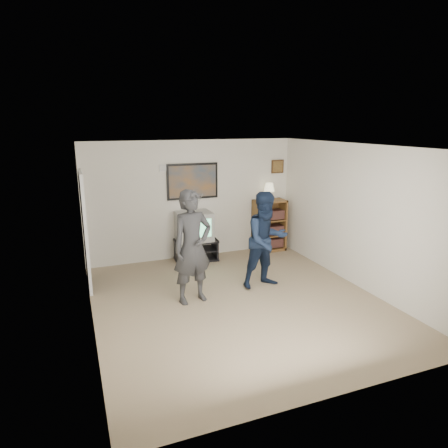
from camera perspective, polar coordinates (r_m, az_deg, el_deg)
room_shell at (r=6.51m, az=0.97°, el=0.14°), size 4.51×5.00×2.51m
media_stand at (r=8.49m, az=-4.01°, el=-3.70°), size 0.92×0.56×0.45m
crt_television at (r=8.33m, az=-4.34°, el=-0.30°), size 0.72×0.61×0.60m
bookshelf at (r=9.08m, az=6.48°, el=-0.20°), size 0.71×0.41×1.16m
table_lamp at (r=8.95m, az=6.46°, el=4.64°), size 0.24×0.24×0.38m
person_tall at (r=6.37m, az=-4.54°, el=-3.31°), size 0.75×0.56×1.84m
person_short at (r=6.99m, az=6.06°, el=-2.29°), size 0.89×0.72×1.71m
controller_left at (r=6.48m, az=-4.97°, el=-0.70°), size 0.05×0.12×0.03m
controller_right at (r=7.17m, az=5.26°, el=0.26°), size 0.07×0.14×0.04m
poster at (r=8.40m, az=-4.51°, el=6.11°), size 1.10×0.03×0.75m
air_vent at (r=8.23m, az=-8.26°, el=7.94°), size 0.28×0.02×0.14m
small_picture at (r=9.15m, az=7.66°, el=8.14°), size 0.30×0.03×0.30m
doorway at (r=7.33m, az=-19.33°, el=-1.06°), size 0.03×0.85×2.00m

